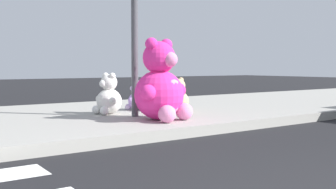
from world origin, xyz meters
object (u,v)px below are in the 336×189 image
Objects in this scene: sign_pole at (135,11)px; plush_lavender at (136,98)px; plush_white at (108,97)px; plush_pink_large at (161,87)px; plush_tan at (178,98)px.

plush_lavender is (0.50, 0.82, -1.48)m from sign_pole.
plush_white is (-0.20, 0.57, -1.42)m from sign_pole.
sign_pole is 4.54× the size of plush_white.
sign_pole is 1.77m from plush_lavender.
plush_pink_large is 1.49m from plush_lavender.
plush_tan is (0.97, 0.15, -1.45)m from sign_pole.
sign_pole reaches higher than plush_tan.
plush_tan is at bearing 41.00° from plush_pink_large.
plush_white is at bearing -160.23° from plush_lavender.
plush_white is at bearing 160.43° from plush_tan.
sign_pole is at bearing -170.89° from plush_tan.
plush_lavender is at bearing 124.69° from plush_tan.
sign_pole is 5.85× the size of plush_lavender.
plush_white is at bearing 105.29° from plush_pink_large.
sign_pole is at bearing -70.59° from plush_white.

